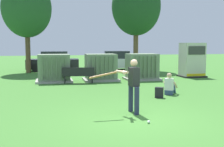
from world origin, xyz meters
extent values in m
plane|color=#3D752D|center=(0.00, 0.00, 0.00)|extent=(96.00, 96.00, 0.00)
cube|color=#9E9B93|center=(-2.22, 8.95, 0.06)|extent=(2.10, 1.70, 0.12)
cube|color=gray|center=(-2.22, 8.95, 0.87)|extent=(1.80, 1.40, 1.50)
cube|color=#63755B|center=(-2.86, 8.19, 0.87)|extent=(0.06, 0.12, 1.27)
cube|color=#63755B|center=(-2.61, 8.19, 0.87)|extent=(0.06, 0.12, 1.27)
cube|color=#63755B|center=(-2.35, 8.19, 0.87)|extent=(0.06, 0.12, 1.27)
cube|color=#63755B|center=(-2.10, 8.19, 0.87)|extent=(0.06, 0.12, 1.27)
cube|color=#63755B|center=(-1.84, 8.19, 0.87)|extent=(0.06, 0.12, 1.27)
cube|color=#63755B|center=(-1.59, 8.19, 0.87)|extent=(0.06, 0.12, 1.27)
cube|color=#9E9B93|center=(0.56, 8.94, 0.06)|extent=(2.10, 1.70, 0.12)
cube|color=gray|center=(0.56, 8.94, 0.87)|extent=(1.80, 1.40, 1.50)
cube|color=#63755B|center=(-0.07, 8.18, 0.87)|extent=(0.06, 0.12, 1.27)
cube|color=#63755B|center=(0.18, 8.18, 0.87)|extent=(0.06, 0.12, 1.27)
cube|color=#63755B|center=(0.44, 8.18, 0.87)|extent=(0.06, 0.12, 1.27)
cube|color=#63755B|center=(0.69, 8.18, 0.87)|extent=(0.06, 0.12, 1.27)
cube|color=#63755B|center=(0.95, 8.18, 0.87)|extent=(0.06, 0.12, 1.27)
cube|color=#63755B|center=(1.20, 8.18, 0.87)|extent=(0.06, 0.12, 1.27)
cube|color=#9E9B93|center=(3.14, 8.81, 0.06)|extent=(2.10, 1.70, 0.12)
cube|color=gray|center=(3.14, 8.81, 0.87)|extent=(1.80, 1.40, 1.50)
cube|color=#63755B|center=(2.50, 8.05, 0.87)|extent=(0.06, 0.12, 1.27)
cube|color=#63755B|center=(2.76, 8.05, 0.87)|extent=(0.06, 0.12, 1.27)
cube|color=#63755B|center=(3.01, 8.05, 0.87)|extent=(0.06, 0.12, 1.27)
cube|color=#63755B|center=(3.27, 8.05, 0.87)|extent=(0.06, 0.12, 1.27)
cube|color=#63755B|center=(3.52, 8.05, 0.87)|extent=(0.06, 0.12, 1.27)
cube|color=#63755B|center=(3.78, 8.05, 0.87)|extent=(0.06, 0.12, 1.27)
cube|color=#262626|center=(6.92, 9.50, 0.05)|extent=(1.60, 1.40, 0.10)
cube|color=beige|center=(6.92, 9.50, 1.20)|extent=(1.40, 1.20, 2.20)
cube|color=#383838|center=(6.92, 8.88, 1.81)|extent=(1.19, 0.04, 0.55)
cube|color=yellow|center=(6.92, 8.88, 0.20)|extent=(1.33, 0.04, 0.16)
cube|color=black|center=(-0.88, 8.00, 0.45)|extent=(1.83, 0.61, 0.05)
cube|color=black|center=(-0.90, 7.82, 0.70)|extent=(1.79, 0.25, 0.44)
cylinder|color=black|center=(-1.62, 8.23, 0.21)|extent=(0.06, 0.06, 0.42)
cylinder|color=black|center=(-0.10, 8.05, 0.21)|extent=(0.06, 0.06, 0.42)
cylinder|color=black|center=(-1.65, 7.95, 0.21)|extent=(0.06, 0.06, 0.42)
cylinder|color=black|center=(-0.13, 7.77, 0.21)|extent=(0.06, 0.06, 0.42)
cylinder|color=#282D4C|center=(0.19, 0.47, 0.44)|extent=(0.16, 0.16, 0.88)
cylinder|color=#282D4C|center=(0.14, 0.94, 0.44)|extent=(0.16, 0.16, 0.88)
cube|color=#262628|center=(0.16, 0.71, 1.18)|extent=(0.28, 0.42, 0.60)
sphere|color=#DBAD89|center=(0.16, 0.71, 1.62)|extent=(0.23, 0.23, 0.23)
cylinder|color=#DBAD89|center=(-0.20, 0.57, 1.34)|extent=(0.21, 0.55, 0.09)
cylinder|color=#DBAD89|center=(-0.22, 0.75, 1.34)|extent=(0.32, 0.53, 0.09)
cylinder|color=#A5723F|center=(-0.88, 0.59, 1.27)|extent=(0.85, 0.16, 0.21)
sphere|color=#A5723F|center=(-0.46, 0.63, 1.34)|extent=(0.08, 0.08, 0.08)
sphere|color=white|center=(0.22, -0.56, 0.04)|extent=(0.09, 0.09, 0.09)
cube|color=#384C75|center=(2.65, 3.55, 0.10)|extent=(0.41, 0.40, 0.20)
cube|color=white|center=(2.65, 3.55, 0.46)|extent=(0.42, 0.40, 0.52)
sphere|color=#DBAD89|center=(2.65, 3.55, 0.85)|extent=(0.22, 0.22, 0.22)
cylinder|color=#384C75|center=(2.72, 3.78, 0.22)|extent=(0.39, 0.42, 0.13)
cylinder|color=#384C75|center=(2.87, 3.95, 0.23)|extent=(0.28, 0.30, 0.46)
cylinder|color=#384C75|center=(2.87, 3.65, 0.22)|extent=(0.39, 0.42, 0.13)
cylinder|color=#384C75|center=(3.02, 3.82, 0.23)|extent=(0.28, 0.30, 0.46)
cylinder|color=#DBAD89|center=(2.62, 3.86, 0.42)|extent=(0.33, 0.36, 0.32)
cylinder|color=#DBAD89|center=(2.96, 3.56, 0.42)|extent=(0.33, 0.36, 0.32)
cube|color=black|center=(1.95, 2.95, 0.22)|extent=(0.38, 0.35, 0.44)
cube|color=black|center=(2.02, 3.06, 0.15)|extent=(0.22, 0.18, 0.22)
cylinder|color=brown|center=(-4.08, 14.85, 1.52)|extent=(0.37, 0.37, 3.05)
ellipsoid|color=#235128|center=(-4.08, 14.85, 4.94)|extent=(3.75, 3.75, 4.45)
cylinder|color=brown|center=(4.59, 14.77, 1.64)|extent=(0.40, 0.40, 3.27)
ellipsoid|color=#1E4723|center=(4.59, 14.77, 5.30)|extent=(4.03, 4.03, 4.78)
cube|color=black|center=(-2.20, 15.95, 0.58)|extent=(4.31, 1.98, 0.80)
cube|color=#262B33|center=(-2.05, 15.94, 1.30)|extent=(2.20, 1.70, 0.64)
cylinder|color=black|center=(-3.55, 15.19, 0.32)|extent=(0.65, 0.26, 0.64)
cylinder|color=black|center=(-3.44, 16.89, 0.32)|extent=(0.65, 0.26, 0.64)
cylinder|color=black|center=(-0.95, 15.01, 0.32)|extent=(0.65, 0.26, 0.64)
cylinder|color=black|center=(-0.84, 16.71, 0.32)|extent=(0.65, 0.26, 0.64)
cube|color=silver|center=(3.08, 16.00, 0.58)|extent=(4.37, 2.19, 0.80)
cube|color=#262B33|center=(3.23, 15.98, 1.30)|extent=(2.27, 1.80, 0.64)
cylinder|color=black|center=(1.69, 15.31, 0.32)|extent=(0.66, 0.29, 0.64)
cylinder|color=black|center=(1.89, 17.00, 0.32)|extent=(0.66, 0.29, 0.64)
cylinder|color=black|center=(4.27, 15.00, 0.32)|extent=(0.66, 0.29, 0.64)
cylinder|color=black|center=(4.47, 16.69, 0.32)|extent=(0.66, 0.29, 0.64)
camera|label=1|loc=(-2.45, -7.85, 2.22)|focal=45.17mm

